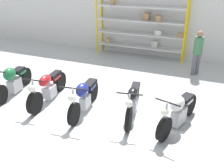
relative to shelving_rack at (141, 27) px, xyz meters
name	(u,v)px	position (x,y,z in m)	size (l,w,h in m)	color
ground_plane	(106,113)	(0.67, -5.28, -1.33)	(30.00, 30.00, 0.00)	#B2B7B7
back_wall	(159,16)	(0.67, 0.36, 0.47)	(30.00, 0.08, 3.60)	silver
shelving_rack	(141,27)	(0.00, 0.00, 0.00)	(4.05, 0.63, 2.58)	yellow
motorcycle_green	(13,81)	(-2.50, -5.32, -0.89)	(0.71, 2.04, 1.02)	black
motorcycle_red	(48,88)	(-1.21, -5.29, -0.90)	(0.62, 2.14, 0.98)	black
motorcycle_blue	(84,96)	(0.08, -5.44, -0.85)	(0.75, 1.97, 1.00)	black
motorcycle_black	(133,100)	(1.37, -5.13, -0.87)	(0.67, 2.04, 0.98)	black
motorcycle_white	(178,111)	(2.56, -5.20, -0.90)	(0.82, 1.98, 0.97)	black
person_browsing	(198,50)	(2.59, -1.40, -0.36)	(0.45, 0.45, 1.65)	#595960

